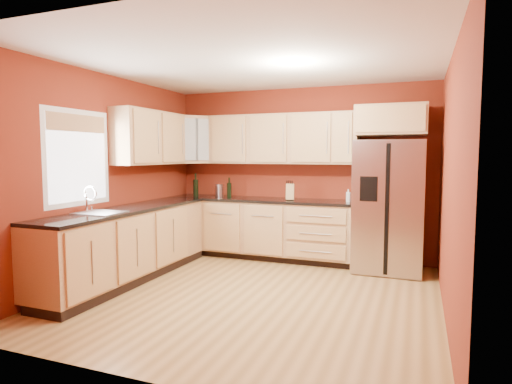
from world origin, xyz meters
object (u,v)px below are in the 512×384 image
at_px(refrigerator, 389,206).
at_px(soap_dispenser, 348,196).
at_px(canister_left, 220,191).
at_px(knife_block, 290,192).
at_px(wine_bottle_a, 229,187).

xyz_separation_m(refrigerator, soap_dispenser, (-0.55, 0.03, 0.12)).
distance_m(canister_left, knife_block, 1.18).
bearing_deg(knife_block, refrigerator, -13.84).
bearing_deg(soap_dispenser, wine_bottle_a, 179.06).
distance_m(canister_left, soap_dispenser, 2.02).
bearing_deg(wine_bottle_a, refrigerator, -1.41).
xyz_separation_m(refrigerator, knife_block, (-1.40, 0.02, 0.15)).
relative_size(canister_left, soap_dispenser, 0.96).
bearing_deg(soap_dispenser, refrigerator, -2.98).
relative_size(refrigerator, knife_block, 7.57).
xyz_separation_m(canister_left, knife_block, (1.17, -0.05, 0.03)).
bearing_deg(knife_block, wine_bottle_a, 164.59).
relative_size(wine_bottle_a, soap_dispenser, 1.72).
bearing_deg(knife_block, canister_left, 164.30).
distance_m(wine_bottle_a, soap_dispenser, 1.86).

